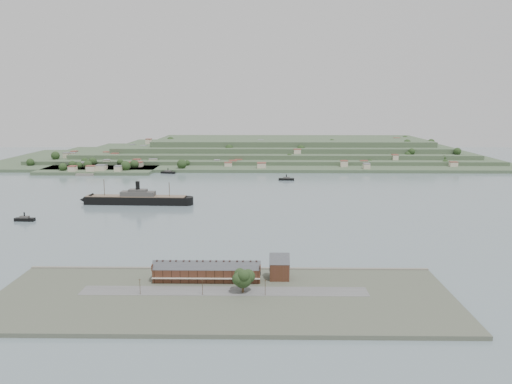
{
  "coord_description": "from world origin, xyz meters",
  "views": [
    {
      "loc": [
        18.74,
        -412.48,
        94.17
      ],
      "look_at": [
        12.57,
        30.0,
        12.03
      ],
      "focal_mm": 35.0,
      "sensor_mm": 36.0,
      "label": 1
    }
  ],
  "objects_px": {
    "gabled_building": "(279,267)",
    "steamship": "(133,199)",
    "terrace_row": "(207,272)",
    "tugboat": "(25,219)",
    "fig_tree": "(243,278)"
  },
  "relations": [
    {
      "from": "gabled_building",
      "to": "tugboat",
      "type": "distance_m",
      "value": 235.88
    },
    {
      "from": "gabled_building",
      "to": "steamship",
      "type": "xyz_separation_m",
      "value": [
        -127.13,
        196.26,
        -3.5
      ]
    },
    {
      "from": "terrace_row",
      "to": "tugboat",
      "type": "xyz_separation_m",
      "value": [
        -158.79,
        134.67,
        -5.11
      ]
    },
    {
      "from": "tugboat",
      "to": "fig_tree",
      "type": "distance_m",
      "value": 233.47
    },
    {
      "from": "gabled_building",
      "to": "steamship",
      "type": "bearing_deg",
      "value": 122.93
    },
    {
      "from": "steamship",
      "to": "tugboat",
      "type": "distance_m",
      "value": 95.38
    },
    {
      "from": "gabled_building",
      "to": "fig_tree",
      "type": "xyz_separation_m",
      "value": [
        -18.04,
        -19.93,
        1.36
      ]
    },
    {
      "from": "gabled_building",
      "to": "steamship",
      "type": "height_order",
      "value": "steamship"
    },
    {
      "from": "tugboat",
      "to": "fig_tree",
      "type": "relative_size",
      "value": 1.29
    },
    {
      "from": "fig_tree",
      "to": "steamship",
      "type": "bearing_deg",
      "value": 116.78
    },
    {
      "from": "gabled_building",
      "to": "fig_tree",
      "type": "bearing_deg",
      "value": -132.14
    },
    {
      "from": "gabled_building",
      "to": "tugboat",
      "type": "relative_size",
      "value": 0.89
    },
    {
      "from": "terrace_row",
      "to": "tugboat",
      "type": "relative_size",
      "value": 3.49
    },
    {
      "from": "terrace_row",
      "to": "tugboat",
      "type": "distance_m",
      "value": 208.26
    },
    {
      "from": "steamship",
      "to": "tugboat",
      "type": "relative_size",
      "value": 6.64
    }
  ]
}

